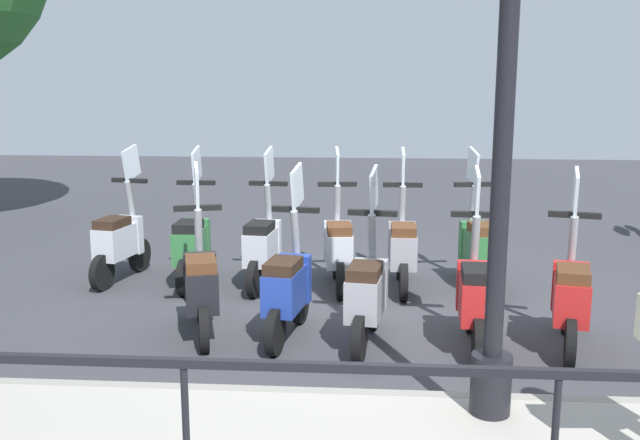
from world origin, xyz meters
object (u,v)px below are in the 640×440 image
(scooter_near_3, at_px, (288,286))
(scooter_far_3, at_px, (263,245))
(scooter_near_1, at_px, (476,295))
(scooter_near_2, at_px, (367,292))
(scooter_far_0, at_px, (479,246))
(scooter_near_4, at_px, (201,284))
(scooter_far_2, at_px, (338,246))
(scooter_far_4, at_px, (192,243))
(scooter_near_0, at_px, (570,295))
(scooter_far_1, at_px, (402,247))
(scooter_far_5, at_px, (120,240))
(lamp_post_near, at_px, (504,127))

(scooter_near_3, xyz_separation_m, scooter_far_3, (1.58, 0.46, 0.00))
(scooter_near_1, relative_size, scooter_near_2, 1.00)
(scooter_near_1, bearing_deg, scooter_near_3, 89.14)
(scooter_far_0, bearing_deg, scooter_near_4, 111.84)
(scooter_far_2, xyz_separation_m, scooter_far_3, (0.00, 0.84, 0.00))
(scooter_near_2, distance_m, scooter_far_4, 2.60)
(scooter_near_0, distance_m, scooter_near_3, 2.44)
(scooter_near_2, height_order, scooter_near_4, same)
(scooter_near_1, bearing_deg, scooter_far_3, 54.34)
(scooter_far_1, distance_m, scooter_far_3, 1.54)
(scooter_near_0, relative_size, scooter_far_0, 1.00)
(scooter_near_0, xyz_separation_m, scooter_near_1, (-0.04, 0.81, 0.00))
(scooter_far_0, xyz_separation_m, scooter_far_5, (0.03, 4.06, 0.00))
(scooter_far_0, bearing_deg, scooter_far_4, 81.96)
(scooter_near_2, distance_m, scooter_near_4, 1.50)
(scooter_near_3, distance_m, scooter_far_0, 2.55)
(lamp_post_near, xyz_separation_m, scooter_far_1, (3.23, 0.44, -1.53))
(scooter_far_2, distance_m, scooter_far_3, 0.84)
(scooter_near_4, distance_m, scooter_far_0, 3.18)
(scooter_near_0, distance_m, scooter_far_0, 1.84)
(scooter_near_2, xyz_separation_m, scooter_near_3, (0.12, 0.70, 0.00))
(scooter_far_3, xyz_separation_m, scooter_far_4, (0.00, 0.80, 0.00))
(scooter_near_2, xyz_separation_m, scooter_far_1, (1.70, -0.38, 0.00))
(scooter_near_2, distance_m, scooter_far_1, 1.74)
(scooter_near_3, xyz_separation_m, scooter_far_4, (1.59, 1.26, 0.00))
(scooter_near_0, xyz_separation_m, scooter_far_0, (1.76, 0.52, 0.00))
(scooter_near_3, xyz_separation_m, scooter_far_5, (1.71, 2.13, 0.00))
(scooter_near_4, bearing_deg, scooter_far_4, 1.47)
(scooter_near_4, distance_m, scooter_far_2, 1.95)
(scooter_near_0, relative_size, scooter_far_5, 1.00)
(scooter_far_3, relative_size, scooter_far_5, 1.00)
(scooter_near_1, height_order, scooter_far_4, same)
(scooter_near_0, xyz_separation_m, scooter_near_4, (0.10, 3.23, 0.00))
(scooter_far_4, bearing_deg, scooter_near_0, -114.56)
(scooter_near_0, xyz_separation_m, scooter_far_4, (1.67, 3.70, 0.00))
(lamp_post_near, bearing_deg, scooter_near_3, 42.59)
(scooter_near_3, relative_size, scooter_near_4, 1.00)
(lamp_post_near, xyz_separation_m, scooter_far_0, (3.33, -0.40, -1.53))
(scooter_far_1, relative_size, scooter_far_3, 1.00)
(scooter_far_5, bearing_deg, scooter_near_2, -111.64)
(scooter_far_2, bearing_deg, scooter_near_0, -134.64)
(scooter_near_3, xyz_separation_m, scooter_far_1, (1.58, -1.08, 0.00))
(scooter_near_3, xyz_separation_m, scooter_far_2, (1.58, -0.38, 0.00))
(scooter_near_0, bearing_deg, scooter_far_3, 72.86)
(scooter_near_1, bearing_deg, scooter_far_2, 39.89)
(scooter_near_2, height_order, scooter_far_4, same)
(scooter_far_3, bearing_deg, lamp_post_near, -142.86)
(scooter_near_0, height_order, scooter_near_2, same)
(scooter_far_4, bearing_deg, scooter_near_2, -131.18)
(scooter_far_3, distance_m, scooter_far_5, 1.68)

